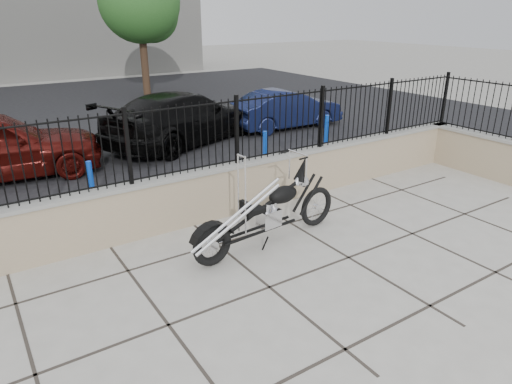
{
  "coord_description": "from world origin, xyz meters",
  "views": [
    {
      "loc": [
        -3.11,
        -4.41,
        3.55
      ],
      "look_at": [
        0.67,
        1.37,
        0.82
      ],
      "focal_mm": 32.0,
      "sensor_mm": 36.0,
      "label": 1
    }
  ],
  "objects": [
    {
      "name": "car_blue",
      "position": [
        5.82,
        7.42,
        0.62
      ],
      "size": [
        3.8,
        1.4,
        1.24
      ],
      "primitive_type": "imported",
      "rotation": [
        0.0,
        0.0,
        1.55
      ],
      "color": "#10173B",
      "rests_on": "parking_lot"
    },
    {
      "name": "car_black",
      "position": [
        2.23,
        7.55,
        0.74
      ],
      "size": [
        5.53,
        3.87,
        1.49
      ],
      "primitive_type": "imported",
      "rotation": [
        0.0,
        0.0,
        1.96
      ],
      "color": "black",
      "rests_on": "parking_lot"
    },
    {
      "name": "chopper_motorcycle",
      "position": [
        0.67,
        1.07,
        0.82
      ],
      "size": [
        2.78,
        0.74,
        1.65
      ],
      "primitive_type": null,
      "rotation": [
        0.0,
        0.0,
        0.09
      ],
      "color": "black",
      "rests_on": "ground_plane"
    },
    {
      "name": "fence_return",
      "position": [
        6.85,
        1.3,
        1.56
      ],
      "size": [
        0.08,
        2.3,
        1.2
      ],
      "primitive_type": "cube",
      "color": "black",
      "rests_on": "wall_return"
    },
    {
      "name": "background_building",
      "position": [
        0.0,
        26.5,
        4.0
      ],
      "size": [
        22.0,
        6.0,
        8.0
      ],
      "primitive_type": "cube",
      "color": "beige",
      "rests_on": "ground_plane"
    },
    {
      "name": "retaining_wall",
      "position": [
        0.0,
        2.5,
        0.48
      ],
      "size": [
        14.0,
        0.36,
        0.96
      ],
      "primitive_type": "cube",
      "color": "gray",
      "rests_on": "ground_plane"
    },
    {
      "name": "bollard_a",
      "position": [
        -1.23,
        4.35,
        0.44
      ],
      "size": [
        0.12,
        0.12,
        0.89
      ],
      "primitive_type": "cylinder",
      "rotation": [
        0.0,
        0.0,
        -0.12
      ],
      "color": "#0B15A6",
      "rests_on": "ground_plane"
    },
    {
      "name": "wall_return",
      "position": [
        6.85,
        1.3,
        0.48
      ],
      "size": [
        0.36,
        2.5,
        0.96
      ],
      "primitive_type": "cube",
      "color": "gray",
      "rests_on": "ground_plane"
    },
    {
      "name": "bollard_c",
      "position": [
        5.2,
        4.75,
        0.48
      ],
      "size": [
        0.13,
        0.13,
        0.97
      ],
      "primitive_type": "cylinder",
      "rotation": [
        0.0,
        0.0,
        0.09
      ],
      "color": "blue",
      "rests_on": "ground_plane"
    },
    {
      "name": "bollard_b",
      "position": [
        3.01,
        4.54,
        0.43
      ],
      "size": [
        0.14,
        0.14,
        0.87
      ],
      "primitive_type": "cylinder",
      "rotation": [
        0.0,
        0.0,
        -0.41
      ],
      "color": "blue",
      "rests_on": "ground_plane"
    },
    {
      "name": "parking_lot",
      "position": [
        0.0,
        12.5,
        0.0
      ],
      "size": [
        30.0,
        30.0,
        0.0
      ],
      "primitive_type": "plane",
      "color": "black",
      "rests_on": "ground"
    },
    {
      "name": "ground_plane",
      "position": [
        0.0,
        0.0,
        0.0
      ],
      "size": [
        90.0,
        90.0,
        0.0
      ],
      "primitive_type": "plane",
      "color": "#99968E",
      "rests_on": "ground"
    },
    {
      "name": "iron_fence",
      "position": [
        0.0,
        2.5,
        1.56
      ],
      "size": [
        14.0,
        0.08,
        1.2
      ],
      "primitive_type": "cube",
      "color": "black",
      "rests_on": "retaining_wall"
    }
  ]
}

